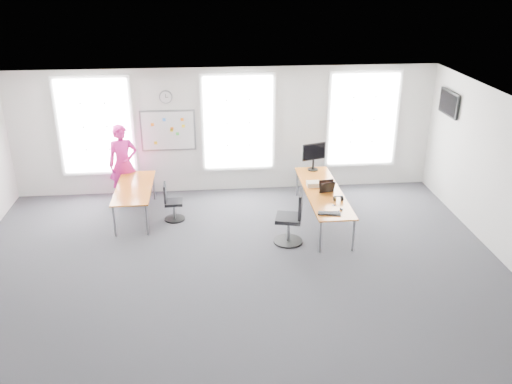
{
  "coord_description": "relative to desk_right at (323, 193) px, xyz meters",
  "views": [
    {
      "loc": [
        -0.44,
        -8.37,
        5.24
      ],
      "look_at": [
        0.46,
        1.2,
        1.1
      ],
      "focal_mm": 38.0,
      "sensor_mm": 36.0,
      "label": 1
    }
  ],
  "objects": [
    {
      "name": "window_right",
      "position": [
        1.32,
        1.91,
        1.04
      ],
      "size": [
        1.6,
        0.06,
        2.2
      ],
      "primitive_type": "cube",
      "color": "silver",
      "rests_on": "wall_back"
    },
    {
      "name": "laptop_sleeve",
      "position": [
        0.05,
        -0.11,
        0.18
      ],
      "size": [
        0.34,
        0.24,
        0.27
      ],
      "rotation": [
        0.0,
        0.0,
        0.2
      ],
      "color": "black",
      "rests_on": "desk_right"
    },
    {
      "name": "desk_left",
      "position": [
        -4.04,
        0.58,
        -0.01
      ],
      "size": [
        0.77,
        1.93,
        0.7
      ],
      "color": "#BA4919",
      "rests_on": "ground"
    },
    {
      "name": "whiteboard",
      "position": [
        -3.33,
        1.91,
        0.89
      ],
      "size": [
        1.2,
        0.03,
        0.9
      ],
      "primitive_type": "cube",
      "color": "silver",
      "rests_on": "wall_back"
    },
    {
      "name": "wall_clock",
      "position": [
        -3.33,
        1.91,
        1.69
      ],
      "size": [
        0.3,
        0.04,
        0.3
      ],
      "primitive_type": "cylinder",
      "rotation": [
        1.57,
        0.0,
        0.0
      ],
      "color": "gray",
      "rests_on": "wall_back"
    },
    {
      "name": "headphones",
      "position": [
        0.19,
        -0.55,
        0.1
      ],
      "size": [
        0.2,
        0.11,
        0.12
      ],
      "rotation": [
        0.0,
        0.0,
        0.13
      ],
      "color": "black",
      "rests_on": "desk_right"
    },
    {
      "name": "wall_back",
      "position": [
        -1.98,
        1.94,
        0.84
      ],
      "size": [
        10.0,
        0.0,
        10.0
      ],
      "primitive_type": "plane",
      "rotation": [
        1.57,
        0.0,
        0.0
      ],
      "color": "silver",
      "rests_on": "ground"
    },
    {
      "name": "ceiling",
      "position": [
        -1.98,
        -2.06,
        2.34
      ],
      "size": [
        10.0,
        10.0,
        0.0
      ],
      "primitive_type": "plane",
      "rotation": [
        3.14,
        0.0,
        0.0
      ],
      "color": "silver",
      "rests_on": "ground"
    },
    {
      "name": "tv",
      "position": [
        2.97,
        0.94,
        1.64
      ],
      "size": [
        0.06,
        0.9,
        0.55
      ],
      "primitive_type": "cube",
      "color": "black",
      "rests_on": "wall_right"
    },
    {
      "name": "chair_left",
      "position": [
        -3.25,
        0.35,
        -0.29
      ],
      "size": [
        0.45,
        0.45,
        0.84
      ],
      "rotation": [
        0.0,
        0.0,
        1.59
      ],
      "color": "black",
      "rests_on": "ground"
    },
    {
      "name": "desk_right",
      "position": [
        0.0,
        0.0,
        0.0
      ],
      "size": [
        0.77,
        2.88,
        0.7
      ],
      "color": "#BA4919",
      "rests_on": "ground"
    },
    {
      "name": "monitor",
      "position": [
        0.02,
        1.23,
        0.44
      ],
      "size": [
        0.58,
        0.24,
        0.66
      ],
      "rotation": [
        0.0,
        0.0,
        0.31
      ],
      "color": "black",
      "rests_on": "desk_right"
    },
    {
      "name": "lens_cap",
      "position": [
        0.06,
        -0.76,
        0.05
      ],
      "size": [
        0.08,
        0.08,
        0.01
      ],
      "primitive_type": "cylinder",
      "rotation": [
        0.0,
        0.0,
        0.32
      ],
      "color": "black",
      "rests_on": "desk_right"
    },
    {
      "name": "wall_front",
      "position": [
        -1.98,
        -6.06,
        0.84
      ],
      "size": [
        10.0,
        0.0,
        10.0
      ],
      "primitive_type": "plane",
      "rotation": [
        -1.57,
        0.0,
        0.0
      ],
      "color": "silver",
      "rests_on": "ground"
    },
    {
      "name": "person",
      "position": [
        -4.37,
        1.49,
        0.26
      ],
      "size": [
        0.75,
        0.58,
        1.83
      ],
      "primitive_type": "imported",
      "rotation": [
        0.0,
        0.0,
        0.22
      ],
      "color": "#CE1C82",
      "rests_on": "ground"
    },
    {
      "name": "chair_right",
      "position": [
        -0.81,
        -0.92,
        -0.17
      ],
      "size": [
        0.6,
        0.6,
        1.1
      ],
      "rotation": [
        0.0,
        0.0,
        -1.81
      ],
      "color": "black",
      "rests_on": "ground"
    },
    {
      "name": "window_left",
      "position": [
        -4.98,
        1.91,
        1.04
      ],
      "size": [
        1.6,
        0.06,
        2.2
      ],
      "primitive_type": "cube",
      "color": "silver",
      "rests_on": "wall_back"
    },
    {
      "name": "window_mid",
      "position": [
        -1.68,
        1.91,
        1.04
      ],
      "size": [
        1.6,
        0.06,
        2.2
      ],
      "primitive_type": "cube",
      "color": "silver",
      "rests_on": "wall_back"
    },
    {
      "name": "floor",
      "position": [
        -1.98,
        -2.06,
        -0.66
      ],
      "size": [
        10.0,
        10.0,
        0.0
      ],
      "primitive_type": "plane",
      "color": "#29292E",
      "rests_on": "ground"
    },
    {
      "name": "keyboard",
      "position": [
        -0.12,
        -1.15,
        0.06
      ],
      "size": [
        0.47,
        0.26,
        0.02
      ],
      "primitive_type": "cube",
      "rotation": [
        0.0,
        0.0,
        -0.25
      ],
      "color": "black",
      "rests_on": "desk_right"
    },
    {
      "name": "paper_stack",
      "position": [
        -0.16,
        0.27,
        0.1
      ],
      "size": [
        0.29,
        0.22,
        0.1
      ],
      "primitive_type": "cube",
      "rotation": [
        0.0,
        0.0,
        0.0
      ],
      "color": "beige",
      "rests_on": "desk_right"
    },
    {
      "name": "mouse",
      "position": [
        0.15,
        -0.99,
        0.06
      ],
      "size": [
        0.07,
        0.1,
        0.04
      ],
      "primitive_type": "ellipsoid",
      "rotation": [
        0.0,
        0.0,
        0.01
      ],
      "color": "black",
      "rests_on": "desk_right"
    }
  ]
}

